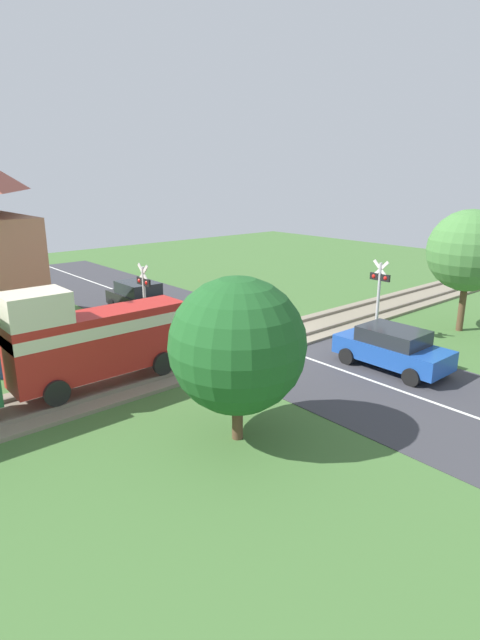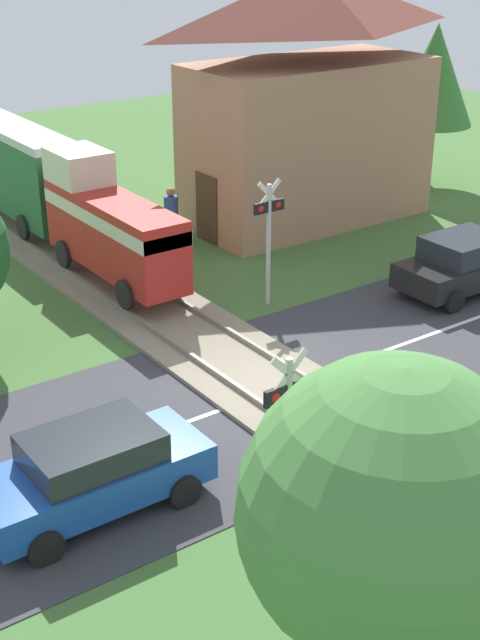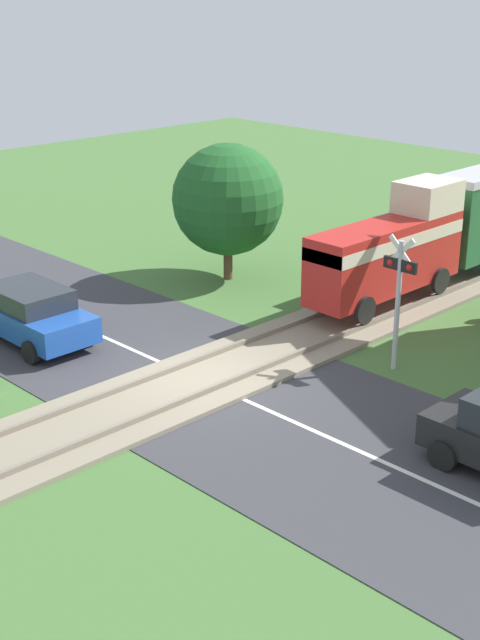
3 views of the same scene
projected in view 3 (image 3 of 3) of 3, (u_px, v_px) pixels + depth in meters
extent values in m
plane|color=#426B33|center=(202.00, 382.00, 20.73)|extent=(60.00, 60.00, 0.00)
cube|color=#38383D|center=(202.00, 381.00, 20.73)|extent=(48.00, 6.40, 0.02)
cube|color=silver|center=(202.00, 381.00, 20.72)|extent=(48.00, 0.12, 0.00)
cube|color=gray|center=(202.00, 379.00, 20.71)|extent=(2.80, 48.00, 0.12)
cube|color=slate|center=(181.00, 366.00, 21.14)|extent=(0.10, 48.00, 0.12)
cube|color=slate|center=(223.00, 384.00, 20.19)|extent=(0.10, 48.00, 0.12)
cube|color=red|center=(385.00, 256.00, 24.70)|extent=(1.35, 5.48, 1.90)
cube|color=beige|center=(386.00, 238.00, 24.51)|extent=(1.37, 5.48, 0.36)
cube|color=beige|center=(428.00, 196.00, 25.42)|extent=(1.35, 1.76, 0.90)
cylinder|color=black|center=(323.00, 297.00, 24.37)|extent=(0.14, 0.76, 0.76)
cylinder|color=black|center=(365.00, 310.00, 23.41)|extent=(0.14, 0.76, 0.76)
cylinder|color=black|center=(399.00, 270.00, 26.67)|extent=(0.14, 0.76, 0.76)
cylinder|color=black|center=(440.00, 281.00, 25.71)|extent=(0.14, 0.76, 0.76)
cylinder|color=black|center=(451.00, 251.00, 28.50)|extent=(0.14, 0.76, 0.76)
cube|color=#1E4CA8|center=(31.00, 318.00, 22.85)|extent=(3.92, 1.65, 0.66)
cube|color=#23282D|center=(29.00, 297.00, 22.64)|extent=(2.15, 1.52, 0.50)
cylinder|color=black|center=(87.00, 335.00, 22.66)|extent=(0.60, 0.18, 0.60)
cylinder|color=black|center=(31.00, 352.00, 21.58)|extent=(0.60, 0.18, 0.60)
cylinder|color=black|center=(32.00, 310.00, 24.36)|extent=(0.60, 0.18, 0.60)
cylinder|color=black|center=(443.00, 456.00, 16.91)|extent=(0.60, 0.18, 0.60)
cylinder|color=#B7B7B7|center=(398.00, 306.00, 20.85)|extent=(0.12, 0.12, 3.19)
cube|color=black|center=(400.00, 265.00, 20.49)|extent=(0.90, 0.08, 0.28)
sphere|color=red|center=(410.00, 267.00, 20.31)|extent=(0.18, 0.18, 0.18)
sphere|color=red|center=(391.00, 262.00, 20.66)|extent=(0.18, 0.18, 0.18)
cube|color=silver|center=(401.00, 251.00, 20.37)|extent=(0.72, 0.04, 0.72)
cube|color=silver|center=(401.00, 251.00, 20.37)|extent=(0.72, 0.04, 0.72)
cylinder|color=brown|center=(228.00, 262.00, 27.67)|extent=(0.28, 0.28, 1.08)
sphere|color=#1E5623|center=(228.00, 199.00, 26.96)|extent=(3.40, 3.40, 3.40)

